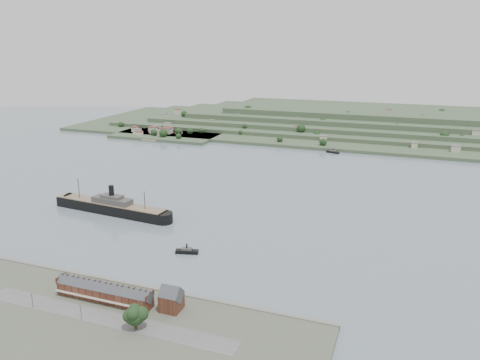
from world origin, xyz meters
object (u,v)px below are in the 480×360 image
(steamship, at_px, (108,206))
(fig_tree, at_px, (135,315))
(gabled_building, at_px, (171,299))
(tugboat, at_px, (187,251))
(terrace_row, at_px, (104,292))

(steamship, height_order, fig_tree, steamship)
(fig_tree, bearing_deg, steamship, 129.63)
(gabled_building, relative_size, tugboat, 0.92)
(terrace_row, bearing_deg, tugboat, 79.27)
(tugboat, bearing_deg, gabled_building, -69.81)
(gabled_building, bearing_deg, tugboat, 110.19)
(gabled_building, xyz_separation_m, tugboat, (-24.24, 65.92, -6.56))
(gabled_building, xyz_separation_m, steamship, (-118.68, 113.00, -3.03))
(terrace_row, distance_m, fig_tree, 34.51)
(gabled_building, height_order, tugboat, gabled_building)
(terrace_row, height_order, steamship, steamship)
(fig_tree, bearing_deg, tugboat, 100.81)
(terrace_row, distance_m, tugboat, 71.37)
(steamship, xyz_separation_m, tugboat, (94.43, -47.08, -3.52))
(tugboat, bearing_deg, fig_tree, -79.19)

